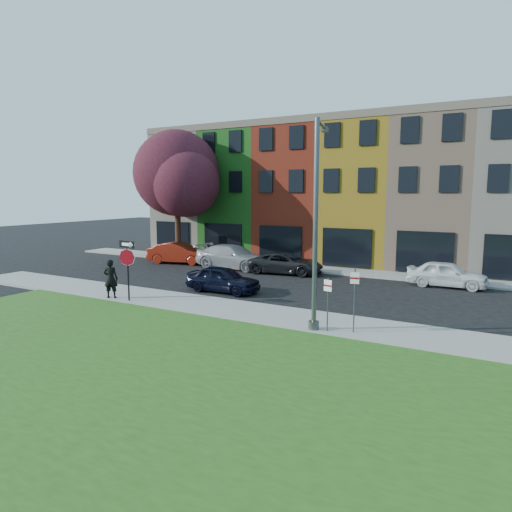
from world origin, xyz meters
The scene contains 16 objects.
ground centered at (0.00, 0.00, 0.00)m, with size 120.00×120.00×0.00m, color black.
sidewalk_near centered at (2.00, 3.00, 0.06)m, with size 40.00×3.00×0.12m, color gray.
sidewalk_far centered at (-3.00, 15.00, 0.06)m, with size 40.00×2.40×0.12m, color gray.
grass_park centered at (8.00, -6.00, 0.05)m, with size 40.00×16.00×0.10m, color #264E16.
rowhouse_block centered at (-2.50, 21.18, 4.99)m, with size 30.00×10.12×10.00m.
stop_sign centered at (-5.95, 1.88, 2.15)m, with size 1.05×0.18×2.84m.
man centered at (-7.11, 1.90, 1.06)m, with size 0.81×0.70×1.88m, color black.
sedan_near centered at (-3.41, 6.12, 0.68)m, with size 4.02×1.64×1.37m, color black.
parked_car_red centered at (-11.59, 12.74, 0.77)m, with size 4.92×2.63×1.54m, color maroon.
parked_car_silver centered at (-7.02, 12.84, 0.80)m, with size 5.64×2.53×1.61m, color #9D9DA1.
parked_car_dark centered at (-2.91, 12.73, 0.66)m, with size 5.03×2.83×1.33m, color black.
parked_car_white centered at (6.69, 13.24, 0.72)m, with size 4.23×1.74×1.44m, color white.
street_lamp centered at (3.36, 2.11, 3.99)m, with size 0.88×2.54×7.68m.
parking_sign_a centered at (4.83, 2.22, 1.57)m, with size 0.31×0.12×2.35m.
parking_sign_b centered at (3.94, 1.89, 1.38)m, with size 0.32×0.11×1.99m.
tree_purple centered at (-12.74, 14.26, 6.49)m, with size 7.81×6.83×9.79m.
Camera 1 is at (9.58, -13.57, 5.17)m, focal length 32.00 mm.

